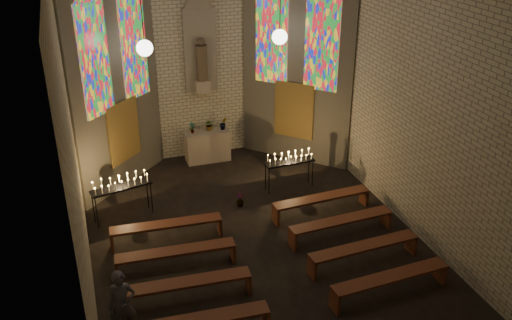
{
  "coord_description": "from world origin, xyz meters",
  "views": [
    {
      "loc": [
        -3.77,
        -10.85,
        8.15
      ],
      "look_at": [
        0.08,
        0.75,
        2.17
      ],
      "focal_mm": 40.0,
      "sensor_mm": 36.0,
      "label": 1
    }
  ],
  "objects_px": {
    "aisle_flower_pot": "(240,200)",
    "votive_stand_left": "(121,184)",
    "altar": "(208,146)",
    "visitor": "(122,305)",
    "votive_stand_right": "(290,160)"
  },
  "relations": [
    {
      "from": "aisle_flower_pot",
      "to": "votive_stand_left",
      "type": "distance_m",
      "value": 3.26
    },
    {
      "from": "votive_stand_left",
      "to": "aisle_flower_pot",
      "type": "bearing_deg",
      "value": -20.36
    },
    {
      "from": "altar",
      "to": "votive_stand_left",
      "type": "height_order",
      "value": "votive_stand_left"
    },
    {
      "from": "votive_stand_left",
      "to": "visitor",
      "type": "distance_m",
      "value": 4.53
    },
    {
      "from": "visitor",
      "to": "altar",
      "type": "bearing_deg",
      "value": 67.08
    },
    {
      "from": "aisle_flower_pot",
      "to": "visitor",
      "type": "height_order",
      "value": "visitor"
    },
    {
      "from": "altar",
      "to": "votive_stand_left",
      "type": "relative_size",
      "value": 0.85
    },
    {
      "from": "votive_stand_right",
      "to": "visitor",
      "type": "relative_size",
      "value": 0.99
    },
    {
      "from": "visitor",
      "to": "aisle_flower_pot",
      "type": "bearing_deg",
      "value": 51.23
    },
    {
      "from": "visitor",
      "to": "votive_stand_left",
      "type": "bearing_deg",
      "value": 86.6
    },
    {
      "from": "votive_stand_right",
      "to": "altar",
      "type": "bearing_deg",
      "value": 122.63
    },
    {
      "from": "aisle_flower_pot",
      "to": "votive_stand_right",
      "type": "bearing_deg",
      "value": 18.24
    },
    {
      "from": "altar",
      "to": "votive_stand_right",
      "type": "bearing_deg",
      "value": -55.07
    },
    {
      "from": "altar",
      "to": "aisle_flower_pot",
      "type": "relative_size",
      "value": 3.59
    },
    {
      "from": "votive_stand_left",
      "to": "votive_stand_right",
      "type": "height_order",
      "value": "votive_stand_left"
    }
  ]
}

